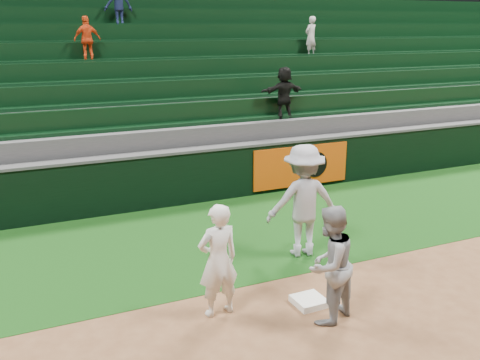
# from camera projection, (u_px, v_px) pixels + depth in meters

# --- Properties ---
(ground) EXTENTS (70.00, 70.00, 0.00)m
(ground) POSITION_uv_depth(u_px,v_px,m) (297.00, 308.00, 7.72)
(ground) COLOR brown
(ground) RESTS_ON ground
(foul_grass) EXTENTS (36.00, 4.20, 0.01)m
(foul_grass) POSITION_uv_depth(u_px,v_px,m) (219.00, 236.00, 10.34)
(foul_grass) COLOR #0E350D
(foul_grass) RESTS_ON ground
(first_base) EXTENTS (0.45, 0.45, 0.10)m
(first_base) POSITION_uv_depth(u_px,v_px,m) (309.00, 301.00, 7.80)
(first_base) COLOR white
(first_base) RESTS_ON ground
(first_baseman) EXTENTS (0.63, 0.44, 1.64)m
(first_baseman) POSITION_uv_depth(u_px,v_px,m) (218.00, 260.00, 7.34)
(first_baseman) COLOR white
(first_baseman) RESTS_ON ground
(baserunner) EXTENTS (0.99, 0.90, 1.65)m
(baserunner) POSITION_uv_depth(u_px,v_px,m) (329.00, 265.00, 7.18)
(baserunner) COLOR #91949A
(baserunner) RESTS_ON ground
(base_coach) EXTENTS (1.39, 0.95, 1.99)m
(base_coach) POSITION_uv_depth(u_px,v_px,m) (303.00, 201.00, 9.25)
(base_coach) COLOR #A4A5B1
(base_coach) RESTS_ON foul_grass
(field_wall) EXTENTS (36.00, 0.45, 1.25)m
(field_wall) POSITION_uv_depth(u_px,v_px,m) (183.00, 176.00, 12.10)
(field_wall) COLOR black
(field_wall) RESTS_ON ground
(stadium_seating) EXTENTS (36.00, 5.95, 5.17)m
(stadium_seating) POSITION_uv_depth(u_px,v_px,m) (139.00, 107.00, 15.09)
(stadium_seating) COLOR #3C3C3F
(stadium_seating) RESTS_ON ground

